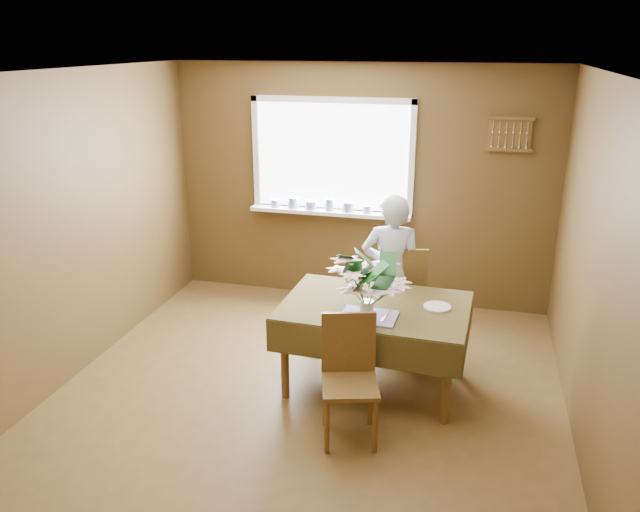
% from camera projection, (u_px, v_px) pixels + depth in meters
% --- Properties ---
extents(floor, '(4.50, 4.50, 0.00)m').
position_uv_depth(floor, '(303.00, 405.00, 4.88)').
color(floor, brown).
rests_on(floor, ground).
extents(ceiling, '(4.50, 4.50, 0.00)m').
position_uv_depth(ceiling, '(299.00, 73.00, 4.06)').
color(ceiling, white).
rests_on(ceiling, wall_back).
extents(wall_back, '(4.00, 0.00, 4.00)m').
position_uv_depth(wall_back, '(360.00, 186.00, 6.53)').
color(wall_back, brown).
rests_on(wall_back, floor).
extents(wall_front, '(4.00, 0.00, 4.00)m').
position_uv_depth(wall_front, '(141.00, 438.00, 2.42)').
color(wall_front, brown).
rests_on(wall_front, floor).
extents(wall_left, '(0.00, 4.50, 4.50)m').
position_uv_depth(wall_left, '(59.00, 234.00, 4.94)').
color(wall_left, brown).
rests_on(wall_left, floor).
extents(wall_right, '(0.00, 4.50, 4.50)m').
position_uv_depth(wall_right, '(600.00, 279.00, 4.00)').
color(wall_right, brown).
rests_on(wall_right, floor).
extents(window_assembly, '(1.72, 0.20, 1.22)m').
position_uv_depth(window_assembly, '(331.00, 177.00, 6.52)').
color(window_assembly, white).
rests_on(window_assembly, wall_back).
extents(spoon_rack, '(0.44, 0.05, 0.33)m').
position_uv_depth(spoon_rack, '(510.00, 134.00, 5.96)').
color(spoon_rack, brown).
rests_on(spoon_rack, wall_back).
extents(dining_table, '(1.52, 1.07, 0.72)m').
position_uv_depth(dining_table, '(375.00, 314.00, 4.98)').
color(dining_table, brown).
rests_on(dining_table, floor).
extents(chair_far, '(0.50, 0.50, 0.98)m').
position_uv_depth(chair_far, '(401.00, 292.00, 5.68)').
color(chair_far, brown).
rests_on(chair_far, floor).
extents(chair_near, '(0.48, 0.48, 0.91)m').
position_uv_depth(chair_near, '(349.00, 371.00, 4.39)').
color(chair_near, brown).
rests_on(chair_near, floor).
extents(seated_woman, '(0.57, 0.41, 1.46)m').
position_uv_depth(seated_woman, '(391.00, 274.00, 5.56)').
color(seated_woman, white).
rests_on(seated_woman, floor).
extents(flower_bouquet, '(0.54, 0.54, 0.46)m').
position_uv_depth(flower_bouquet, '(368.00, 280.00, 4.63)').
color(flower_bouquet, white).
rests_on(flower_bouquet, dining_table).
extents(side_plate, '(0.24, 0.24, 0.01)m').
position_uv_depth(side_plate, '(437.00, 307.00, 4.89)').
color(side_plate, white).
rests_on(side_plate, dining_table).
extents(table_knife, '(0.05, 0.24, 0.00)m').
position_uv_depth(table_knife, '(386.00, 315.00, 4.74)').
color(table_knife, silver).
rests_on(table_knife, dining_table).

